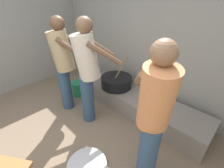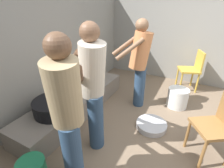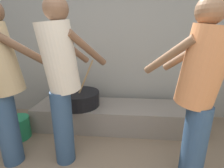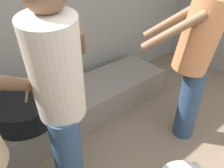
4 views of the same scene
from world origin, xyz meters
name	(u,v)px [view 3 (image 3 of 4)]	position (x,y,z in m)	size (l,w,h in m)	color
block_enclosure_rear	(113,55)	(0.00, 2.46, 1.01)	(5.16, 0.20, 2.02)	gray
hearth_ledge	(116,116)	(0.08, 1.94, 0.17)	(2.33, 0.60, 0.34)	slate
cooking_pot_main	(79,98)	(-0.44, 1.90, 0.44)	(0.58, 0.58, 0.66)	black
cook_in_tan_shirt	(2,78)	(-0.93, 1.14, 0.92)	(0.72, 0.66, 1.61)	navy
cook_in_cream_shirt	(61,76)	(-0.39, 1.22, 0.94)	(0.64, 0.74, 1.64)	navy
cook_in_orange_shirt	(199,88)	(0.81, 1.05, 0.90)	(0.66, 0.71, 1.58)	navy
bucket_green_plastic	(18,128)	(-1.18, 1.53, 0.14)	(0.30, 0.30, 0.28)	#1E7A4C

